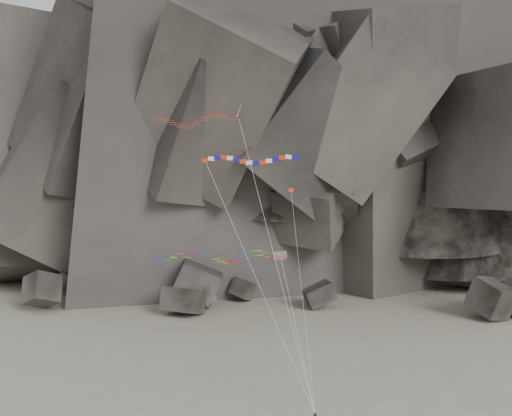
# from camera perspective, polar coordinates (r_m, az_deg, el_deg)

# --- Properties ---
(ground) EXTENTS (260.00, 260.00, 0.00)m
(ground) POSITION_cam_1_polar(r_m,az_deg,el_deg) (61.82, -0.62, -17.18)
(ground) COLOR gray
(ground) RESTS_ON ground
(headland) EXTENTS (110.00, 70.00, 84.00)m
(headland) POSITION_cam_1_polar(r_m,az_deg,el_deg) (129.60, 2.23, 12.12)
(headland) COLOR #514942
(headland) RESTS_ON ground
(boulder_field) EXTENTS (82.07, 16.40, 7.99)m
(boulder_field) POSITION_cam_1_polar(r_m,az_deg,el_deg) (94.63, -2.43, -8.75)
(boulder_field) COLOR #47423F
(boulder_field) RESTS_ON ground
(delta_kite) EXTENTS (17.48, 14.35, 27.56)m
(delta_kite) POSITION_cam_1_polar(r_m,az_deg,el_deg) (62.02, -6.40, 8.79)
(delta_kite) COLOR red
(delta_kite) RESTS_ON ground
(banner_kite) EXTENTS (11.88, 14.14, 22.22)m
(banner_kite) POSITION_cam_1_polar(r_m,az_deg,el_deg) (60.38, -0.64, 4.74)
(banner_kite) COLOR red
(banner_kite) RESTS_ON ground
(parafoil_kite) EXTENTS (18.46, 14.95, 12.00)m
(parafoil_kite) POSITION_cam_1_polar(r_m,az_deg,el_deg) (62.62, -4.60, -4.78)
(parafoil_kite) COLOR #CFD10B
(parafoil_kite) RESTS_ON ground
(pennant_kite) EXTENTS (2.59, 12.44, 18.67)m
(pennant_kite) POSITION_cam_1_polar(r_m,az_deg,el_deg) (56.70, 3.92, -2.24)
(pennant_kite) COLOR red
(pennant_kite) RESTS_ON ground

